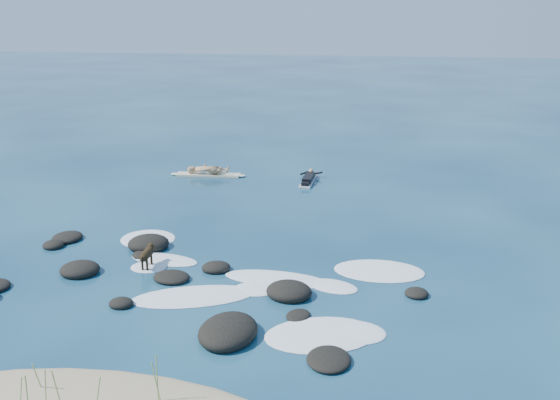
# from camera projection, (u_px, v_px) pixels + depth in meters

# --- Properties ---
(ground) EXTENTS (160.00, 160.00, 0.00)m
(ground) POSITION_uv_depth(u_px,v_px,m) (198.00, 263.00, 19.22)
(ground) COLOR #0A2642
(ground) RESTS_ON ground
(reef_rocks) EXTENTS (14.82, 7.37, 0.60)m
(reef_rocks) POSITION_uv_depth(u_px,v_px,m) (144.00, 284.00, 17.54)
(reef_rocks) COLOR black
(reef_rocks) RESTS_ON ground
(breaking_foam) EXTENTS (10.30, 7.87, 0.12)m
(breaking_foam) POSITION_uv_depth(u_px,v_px,m) (262.00, 285.00, 17.75)
(breaking_foam) COLOR white
(breaking_foam) RESTS_ON ground
(standing_surfer_rig) EXTENTS (3.56, 0.79, 2.02)m
(standing_surfer_rig) POSITION_uv_depth(u_px,v_px,m) (208.00, 159.00, 28.70)
(standing_surfer_rig) COLOR beige
(standing_surfer_rig) RESTS_ON ground
(paddling_surfer_rig) EXTENTS (1.08, 2.40, 0.42)m
(paddling_surfer_rig) POSITION_uv_depth(u_px,v_px,m) (308.00, 179.00, 27.93)
(paddling_surfer_rig) COLOR silver
(paddling_surfer_rig) RESTS_ON ground
(dog) EXTENTS (0.29, 1.12, 0.71)m
(dog) POSITION_uv_depth(u_px,v_px,m) (147.00, 254.00, 18.74)
(dog) COLOR black
(dog) RESTS_ON ground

